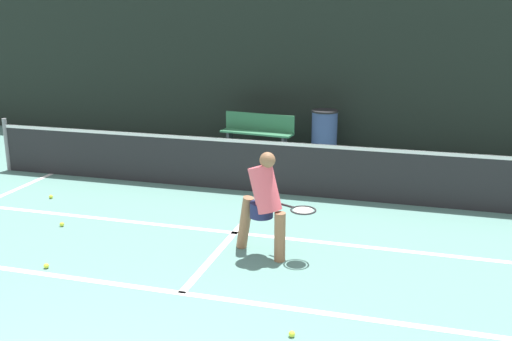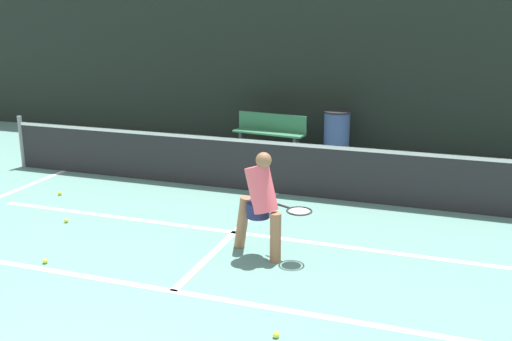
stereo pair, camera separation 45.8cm
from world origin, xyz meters
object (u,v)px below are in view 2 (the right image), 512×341
Objects in this scene: courtside_bench at (270,131)px; parked_car at (317,97)px; player_practicing at (261,201)px; trash_bin at (337,133)px.

parked_car is (-0.02, 4.55, 0.15)m from courtside_bench.
parked_car is at bearing 97.23° from courtside_bench.
courtside_bench is at bearing -89.76° from parked_car.
parked_car is (-1.74, 10.25, -0.15)m from player_practicing.
parked_car reaches higher than trash_bin.
trash_bin is (-0.22, 5.91, -0.28)m from player_practicing.
player_practicing is at bearing -87.86° from trash_bin.
courtside_bench is 1.75× the size of trash_bin.
parked_car reaches higher than courtside_bench.
player_practicing is 10.40m from parked_car.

